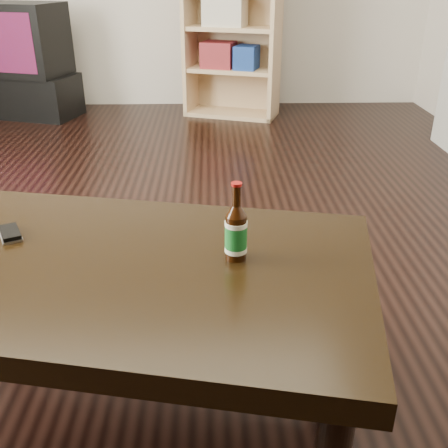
{
  "coord_description": "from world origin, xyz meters",
  "views": [
    {
      "loc": [
        0.55,
        -1.95,
        1.16
      ],
      "look_at": [
        0.58,
        -0.78,
        0.59
      ],
      "focal_mm": 42.0,
      "sensor_mm": 36.0,
      "label": 1
    }
  ],
  "objects_px": {
    "tv_stand": "(26,95)",
    "bookshelf": "(232,24)",
    "beer_bottle": "(236,233)",
    "tv": "(17,39)",
    "phone": "(10,233)",
    "coffee_table": "(114,283)"
  },
  "relations": [
    {
      "from": "tv_stand",
      "to": "bookshelf",
      "type": "bearing_deg",
      "value": 16.57
    },
    {
      "from": "coffee_table",
      "to": "phone",
      "type": "height_order",
      "value": "phone"
    },
    {
      "from": "bookshelf",
      "to": "beer_bottle",
      "type": "distance_m",
      "value": 3.39
    },
    {
      "from": "coffee_table",
      "to": "beer_bottle",
      "type": "distance_m",
      "value": 0.34
    },
    {
      "from": "coffee_table",
      "to": "beer_bottle",
      "type": "height_order",
      "value": "beer_bottle"
    },
    {
      "from": "bookshelf",
      "to": "coffee_table",
      "type": "bearing_deg",
      "value": -78.72
    },
    {
      "from": "tv",
      "to": "phone",
      "type": "distance_m",
      "value": 3.41
    },
    {
      "from": "tv",
      "to": "beer_bottle",
      "type": "distance_m",
      "value": 3.77
    },
    {
      "from": "tv",
      "to": "coffee_table",
      "type": "xyz_separation_m",
      "value": [
        1.32,
        -3.4,
        -0.2
      ]
    },
    {
      "from": "tv",
      "to": "beer_bottle",
      "type": "xyz_separation_m",
      "value": [
        1.63,
        -3.39,
        -0.07
      ]
    },
    {
      "from": "tv",
      "to": "phone",
      "type": "bearing_deg",
      "value": -55.84
    },
    {
      "from": "tv_stand",
      "to": "coffee_table",
      "type": "height_order",
      "value": "coffee_table"
    },
    {
      "from": "tv_stand",
      "to": "tv",
      "type": "bearing_deg",
      "value": -90.0
    },
    {
      "from": "tv",
      "to": "beer_bottle",
      "type": "bearing_deg",
      "value": -47.46
    },
    {
      "from": "beer_bottle",
      "to": "phone",
      "type": "relative_size",
      "value": 1.83
    },
    {
      "from": "tv_stand",
      "to": "coffee_table",
      "type": "xyz_separation_m",
      "value": [
        1.32,
        -3.4,
        0.25
      ]
    },
    {
      "from": "beer_bottle",
      "to": "bookshelf",
      "type": "bearing_deg",
      "value": 87.77
    },
    {
      "from": "bookshelf",
      "to": "tv_stand",
      "type": "bearing_deg",
      "value": -161.48
    },
    {
      "from": "tv_stand",
      "to": "phone",
      "type": "relative_size",
      "value": 7.7
    },
    {
      "from": "tv_stand",
      "to": "bookshelf",
      "type": "xyz_separation_m",
      "value": [
        1.77,
        -0.01,
        0.57
      ]
    },
    {
      "from": "tv",
      "to": "phone",
      "type": "relative_size",
      "value": 7.55
    },
    {
      "from": "tv",
      "to": "bookshelf",
      "type": "height_order",
      "value": "bookshelf"
    }
  ]
}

